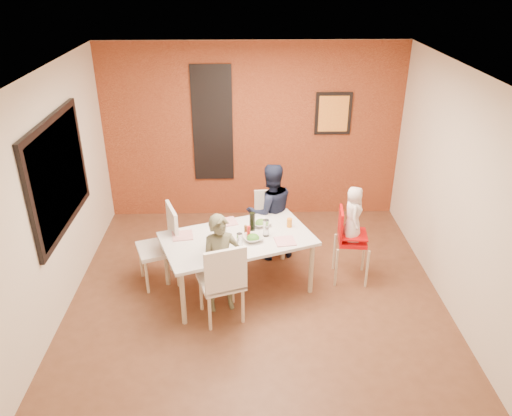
{
  "coord_description": "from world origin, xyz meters",
  "views": [
    {
      "loc": [
        -0.14,
        -5.01,
        3.72
      ],
      "look_at": [
        0.0,
        0.3,
        1.05
      ],
      "focal_mm": 35.0,
      "sensor_mm": 36.0,
      "label": 1
    }
  ],
  "objects_px": {
    "chair_far": "(269,217)",
    "paper_towel_roll": "(221,234)",
    "child_near": "(221,264)",
    "high_chair": "(349,238)",
    "chair_near": "(223,279)",
    "child_far": "(270,211)",
    "wine_bottle": "(252,222)",
    "dining_table": "(238,242)",
    "toddler": "(353,214)",
    "chair_left": "(164,241)"
  },
  "relations": [
    {
      "from": "child_far",
      "to": "high_chair",
      "type": "bearing_deg",
      "value": 133.41
    },
    {
      "from": "chair_far",
      "to": "paper_towel_roll",
      "type": "height_order",
      "value": "paper_towel_roll"
    },
    {
      "from": "dining_table",
      "to": "chair_near",
      "type": "bearing_deg",
      "value": -104.03
    },
    {
      "from": "chair_left",
      "to": "toddler",
      "type": "bearing_deg",
      "value": 69.35
    },
    {
      "from": "chair_near",
      "to": "high_chair",
      "type": "bearing_deg",
      "value": -170.33
    },
    {
      "from": "chair_far",
      "to": "chair_near",
      "type": "bearing_deg",
      "value": -113.77
    },
    {
      "from": "dining_table",
      "to": "child_far",
      "type": "height_order",
      "value": "child_far"
    },
    {
      "from": "chair_near",
      "to": "chair_left",
      "type": "distance_m",
      "value": 1.13
    },
    {
      "from": "chair_near",
      "to": "chair_left",
      "type": "bearing_deg",
      "value": -66.02
    },
    {
      "from": "chair_near",
      "to": "paper_towel_roll",
      "type": "distance_m",
      "value": 0.55
    },
    {
      "from": "chair_near",
      "to": "child_near",
      "type": "bearing_deg",
      "value": -101.78
    },
    {
      "from": "chair_left",
      "to": "high_chair",
      "type": "height_order",
      "value": "chair_left"
    },
    {
      "from": "high_chair",
      "to": "toddler",
      "type": "relative_size",
      "value": 1.39
    },
    {
      "from": "dining_table",
      "to": "paper_towel_roll",
      "type": "xyz_separation_m",
      "value": [
        -0.19,
        -0.17,
        0.21
      ]
    },
    {
      "from": "dining_table",
      "to": "chair_far",
      "type": "bearing_deg",
      "value": 66.99
    },
    {
      "from": "child_far",
      "to": "paper_towel_roll",
      "type": "xyz_separation_m",
      "value": [
        -0.62,
        -0.95,
        0.2
      ]
    },
    {
      "from": "chair_near",
      "to": "child_far",
      "type": "xyz_separation_m",
      "value": [
        0.59,
        1.4,
        0.11
      ]
    },
    {
      "from": "chair_near",
      "to": "toddler",
      "type": "xyz_separation_m",
      "value": [
        1.57,
        0.82,
        0.37
      ]
    },
    {
      "from": "chair_near",
      "to": "high_chair",
      "type": "height_order",
      "value": "chair_near"
    },
    {
      "from": "child_far",
      "to": "toddler",
      "type": "xyz_separation_m",
      "value": [
        0.98,
        -0.59,
        0.25
      ]
    },
    {
      "from": "chair_far",
      "to": "paper_towel_roll",
      "type": "relative_size",
      "value": 2.84
    },
    {
      "from": "chair_near",
      "to": "wine_bottle",
      "type": "bearing_deg",
      "value": -132.26
    },
    {
      "from": "dining_table",
      "to": "high_chair",
      "type": "xyz_separation_m",
      "value": [
        1.39,
        0.2,
        -0.08
      ]
    },
    {
      "from": "dining_table",
      "to": "paper_towel_roll",
      "type": "relative_size",
      "value": 6.7
    },
    {
      "from": "dining_table",
      "to": "chair_near",
      "type": "relative_size",
      "value": 1.96
    },
    {
      "from": "toddler",
      "to": "child_far",
      "type": "bearing_deg",
      "value": 65.23
    },
    {
      "from": "toddler",
      "to": "chair_far",
      "type": "bearing_deg",
      "value": 56.3
    },
    {
      "from": "chair_far",
      "to": "child_near",
      "type": "relative_size",
      "value": 0.69
    },
    {
      "from": "high_chair",
      "to": "dining_table",
      "type": "bearing_deg",
      "value": 104.16
    },
    {
      "from": "chair_far",
      "to": "paper_towel_roll",
      "type": "xyz_separation_m",
      "value": [
        -0.62,
        -1.19,
        0.41
      ]
    },
    {
      "from": "high_chair",
      "to": "paper_towel_roll",
      "type": "distance_m",
      "value": 1.64
    },
    {
      "from": "child_near",
      "to": "chair_near",
      "type": "bearing_deg",
      "value": -97.55
    },
    {
      "from": "child_far",
      "to": "paper_towel_roll",
      "type": "height_order",
      "value": "child_far"
    },
    {
      "from": "dining_table",
      "to": "chair_near",
      "type": "xyz_separation_m",
      "value": [
        -0.16,
        -0.63,
        -0.1
      ]
    },
    {
      "from": "chair_far",
      "to": "child_near",
      "type": "height_order",
      "value": "child_near"
    },
    {
      "from": "high_chair",
      "to": "toddler",
      "type": "bearing_deg",
      "value": -94.68
    },
    {
      "from": "wine_bottle",
      "to": "dining_table",
      "type": "bearing_deg",
      "value": -143.01
    },
    {
      "from": "child_near",
      "to": "high_chair",
      "type": "bearing_deg",
      "value": 6.01
    },
    {
      "from": "chair_near",
      "to": "high_chair",
      "type": "xyz_separation_m",
      "value": [
        1.55,
        0.82,
        0.02
      ]
    },
    {
      "from": "chair_left",
      "to": "paper_towel_roll",
      "type": "bearing_deg",
      "value": 42.26
    },
    {
      "from": "child_near",
      "to": "child_far",
      "type": "bearing_deg",
      "value": 47.66
    },
    {
      "from": "child_far",
      "to": "wine_bottle",
      "type": "xyz_separation_m",
      "value": [
        -0.25,
        -0.64,
        0.18
      ]
    },
    {
      "from": "dining_table",
      "to": "chair_left",
      "type": "bearing_deg",
      "value": 167.34
    },
    {
      "from": "toddler",
      "to": "paper_towel_roll",
      "type": "distance_m",
      "value": 1.64
    },
    {
      "from": "paper_towel_roll",
      "to": "chair_far",
      "type": "bearing_deg",
      "value": 62.48
    },
    {
      "from": "chair_left",
      "to": "chair_far",
      "type": "bearing_deg",
      "value": 100.61
    },
    {
      "from": "chair_far",
      "to": "wine_bottle",
      "type": "distance_m",
      "value": 0.99
    },
    {
      "from": "toddler",
      "to": "wine_bottle",
      "type": "distance_m",
      "value": 1.24
    },
    {
      "from": "child_far",
      "to": "wine_bottle",
      "type": "bearing_deg",
      "value": 53.1
    },
    {
      "from": "wine_bottle",
      "to": "paper_towel_roll",
      "type": "xyz_separation_m",
      "value": [
        -0.37,
        -0.31,
        0.02
      ]
    }
  ]
}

